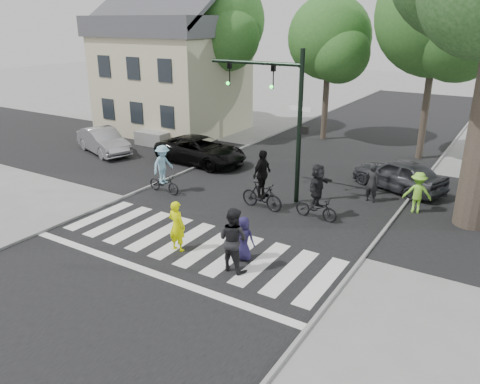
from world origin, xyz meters
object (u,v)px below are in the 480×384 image
at_px(pedestrian_adult, 233,239).
at_px(car_silver, 103,141).
at_px(traffic_signal, 280,104).
at_px(car_suv, 201,150).
at_px(pedestrian_woman, 177,226).
at_px(cyclist_right, 317,195).
at_px(cyclist_mid, 262,185).
at_px(pedestrian_child, 243,239).
at_px(car_grey, 399,174).
at_px(cyclist_left, 163,173).

bearing_deg(pedestrian_adult, car_silver, -23.31).
bearing_deg(traffic_signal, car_suv, 157.28).
bearing_deg(car_suv, pedestrian_woman, -144.75).
xyz_separation_m(traffic_signal, cyclist_right, (2.20, -1.16, -2.96)).
distance_m(pedestrian_woman, cyclist_mid, 4.52).
relative_size(pedestrian_child, cyclist_mid, 0.60).
xyz_separation_m(pedestrian_child, cyclist_right, (0.65, 4.10, 0.24)).
height_order(car_suv, car_silver, car_silver).
height_order(pedestrian_adult, cyclist_right, cyclist_right).
xyz_separation_m(pedestrian_child, cyclist_mid, (-1.54, 3.89, 0.27)).
relative_size(cyclist_mid, car_grey, 0.58).
xyz_separation_m(pedestrian_adult, car_grey, (2.33, 9.64, -0.28)).
relative_size(pedestrian_woman, pedestrian_child, 1.19).
xyz_separation_m(pedestrian_child, car_suv, (-7.25, 7.64, -0.02)).
xyz_separation_m(pedestrian_adult, cyclist_mid, (-1.61, 4.58, -0.01)).
relative_size(pedestrian_woman, pedestrian_adult, 0.86).
xyz_separation_m(cyclist_mid, cyclist_right, (2.20, 0.21, -0.03)).
height_order(pedestrian_child, pedestrian_adult, pedestrian_adult).
xyz_separation_m(cyclist_right, car_suv, (-7.90, 3.54, -0.26)).
xyz_separation_m(cyclist_mid, car_suv, (-5.70, 3.76, -0.29)).
bearing_deg(pedestrian_adult, cyclist_mid, -65.49).
distance_m(cyclist_left, cyclist_right, 6.68).
distance_m(traffic_signal, cyclist_left, 5.70).
xyz_separation_m(cyclist_right, car_silver, (-13.62, 2.27, -0.25)).
bearing_deg(car_silver, car_grey, -61.35).
relative_size(traffic_signal, cyclist_right, 2.83).
height_order(pedestrian_woman, cyclist_left, cyclist_left).
height_order(traffic_signal, cyclist_mid, traffic_signal).
bearing_deg(car_grey, car_suv, -61.05).
relative_size(pedestrian_child, car_silver, 0.34).
xyz_separation_m(pedestrian_woman, pedestrian_child, (2.11, 0.59, -0.14)).
xyz_separation_m(traffic_signal, car_silver, (-11.42, 1.11, -3.21)).
xyz_separation_m(car_suv, car_grey, (9.64, 1.31, 0.02)).
relative_size(cyclist_right, car_grey, 0.52).
bearing_deg(car_silver, cyclist_left, -94.77).
xyz_separation_m(pedestrian_child, car_grey, (2.39, 8.95, -0.01)).
height_order(traffic_signal, pedestrian_child, traffic_signal).
bearing_deg(cyclist_right, cyclist_mid, -174.44).
relative_size(car_silver, car_grey, 1.02).
bearing_deg(cyclist_right, pedestrian_child, -99.05).
relative_size(pedestrian_adult, car_grey, 0.48).
height_order(cyclist_left, cyclist_mid, cyclist_mid).
distance_m(traffic_signal, pedestrian_child, 6.35).
bearing_deg(pedestrian_child, car_grey, -114.30).
bearing_deg(traffic_signal, cyclist_left, -155.83).
distance_m(pedestrian_child, car_suv, 10.53).
height_order(cyclist_right, car_suv, cyclist_right).
distance_m(cyclist_mid, cyclist_right, 2.21).
bearing_deg(cyclist_mid, car_silver, 167.74).
relative_size(pedestrian_child, cyclist_right, 0.67).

